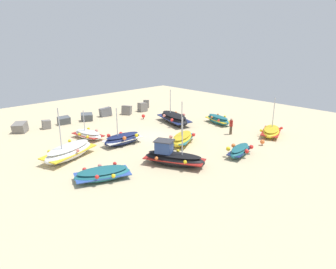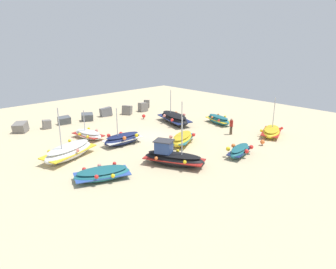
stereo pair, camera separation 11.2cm
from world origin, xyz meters
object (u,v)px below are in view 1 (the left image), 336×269
Objects in this scene: fishing_boat_1 at (174,118)px; fishing_boat_3 at (173,157)px; fishing_boat_4 at (218,119)px; fishing_boat_9 at (69,152)px; fishing_boat_5 at (123,139)px; fishing_boat_6 at (271,131)px; fishing_boat_2 at (240,151)px; mooring_buoy_0 at (143,116)px; person_walking at (231,125)px; fishing_boat_0 at (103,174)px; fishing_boat_7 at (182,139)px; fishing_boat_8 at (88,134)px; mooring_buoy_1 at (262,142)px.

fishing_boat_1 is 11.64m from fishing_boat_3.
fishing_boat_1 is 1.50× the size of fishing_boat_4.
fishing_boat_5 is at bearing -21.88° from fishing_boat_9.
fishing_boat_6 is 0.78× the size of fishing_boat_9.
mooring_buoy_0 is at bearing 69.53° from fishing_boat_2.
mooring_buoy_0 is (11.99, 5.39, -0.21)m from fishing_boat_9.
fishing_boat_4 is 2.20× the size of person_walking.
mooring_buoy_0 is at bearing 61.69° from fishing_boat_0.
fishing_boat_9 is at bearing 108.74° from fishing_boat_0.
fishing_boat_3 is 2.96× the size of person_walking.
fishing_boat_7 is 2.39× the size of person_walking.
fishing_boat_6 is 3.87m from person_walking.
fishing_boat_0 is at bearing 47.16° from fishing_boat_3.
fishing_boat_7 is (-7.65, -1.88, -0.01)m from fishing_boat_4.
fishing_boat_2 is 0.84× the size of fishing_boat_7.
fishing_boat_9 is 15.15m from person_walking.
fishing_boat_8 is (-9.50, 1.80, -0.18)m from fishing_boat_1.
person_walking is 3.12× the size of mooring_buoy_1.
person_walking is (-2.26, -3.25, 0.46)m from fishing_boat_4.
fishing_boat_3 is 1.31× the size of fishing_boat_5.
fishing_boat_8 is (-5.21, 7.11, -0.08)m from fishing_boat_7.
fishing_boat_2 is 5.83× the size of mooring_buoy_0.
fishing_boat_5 is 10.49m from person_walking.
fishing_boat_4 is 11.67m from fishing_boat_5.
fishing_boat_8 reaches higher than mooring_buoy_0.
fishing_boat_5 is 0.95× the size of fishing_boat_7.
fishing_boat_5 is at bearing -60.90° from fishing_boat_1.
person_walking is (4.17, 3.80, 0.53)m from fishing_boat_2.
fishing_boat_6 is at bearing 40.20° from fishing_boat_8.
fishing_boat_9 is (-4.98, 0.22, 0.05)m from fishing_boat_5.
fishing_boat_8 is at bearing 112.03° from fishing_boat_5.
mooring_buoy_0 is (3.10, 9.09, -0.12)m from fishing_boat_7.
fishing_boat_1 is 6.78m from person_walking.
person_walking reaches higher than mooring_buoy_1.
mooring_buoy_0 is at bearing 94.47° from fishing_boat_8.
fishing_boat_1 reaches higher than mooring_buoy_1.
fishing_boat_6 reaches higher than fishing_boat_2.
fishing_boat_9 reaches higher than fishing_boat_1.
fishing_boat_6 is 17.36m from fishing_boat_8.
fishing_boat_7 is (-1.22, 5.17, 0.06)m from fishing_boat_2.
fishing_boat_4 is at bearing -57.76° from mooring_buoy_0.
fishing_boat_1 is (13.39, 6.66, 0.18)m from fishing_boat_0.
fishing_boat_3 is at bearing -88.59° from fishing_boat_5.
fishing_boat_0 is 11.00m from fishing_boat_2.
fishing_boat_1 reaches higher than fishing_boat_5.
fishing_boat_9 is at bearing 130.58° from fishing_boat_7.
fishing_boat_7 is 6.99m from mooring_buoy_1.
fishing_boat_9 is (-8.88, 3.70, 0.09)m from fishing_boat_7.
person_walking is at bearing -107.17° from fishing_boat_3.
mooring_buoy_0 is (-2.29, 10.46, -0.58)m from person_walking.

